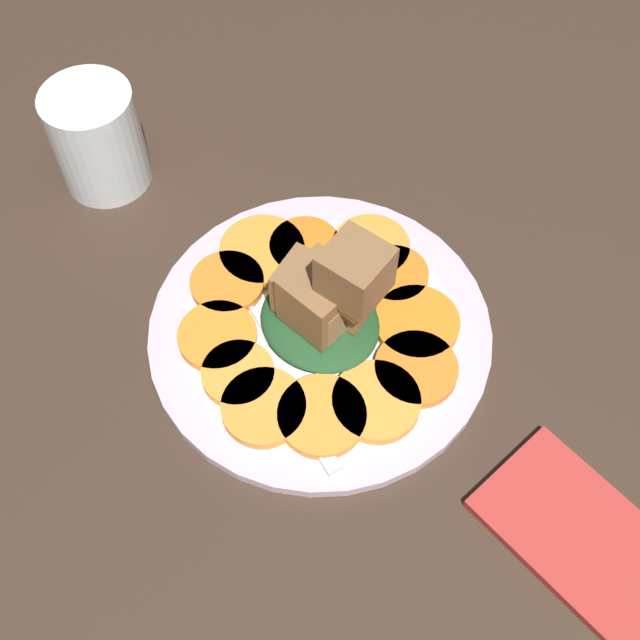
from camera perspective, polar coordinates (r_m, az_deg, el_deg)
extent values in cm
cube|color=#38281E|center=(63.12, 0.00, -1.49)|extent=(120.00, 120.00, 2.00)
cylinder|color=silver|center=(61.83, 0.00, -0.79)|extent=(26.36, 26.36, 1.00)
cylinder|color=white|center=(61.79, 0.00, -0.76)|extent=(21.08, 21.08, 1.00)
cylinder|color=orange|center=(57.72, -4.03, -6.21)|extent=(6.15, 6.15, 0.85)
cylinder|color=orange|center=(57.29, 0.13, -6.82)|extent=(6.39, 6.39, 0.85)
cylinder|color=orange|center=(57.92, 4.02, -5.80)|extent=(6.43, 6.43, 0.85)
cylinder|color=orange|center=(59.43, 6.85, -3.48)|extent=(6.18, 6.18, 0.85)
cylinder|color=orange|center=(61.45, 6.89, -0.21)|extent=(6.53, 6.53, 0.85)
cylinder|color=orange|center=(63.75, 5.32, 3.20)|extent=(5.38, 5.38, 0.85)
cylinder|color=orange|center=(65.23, 3.63, 5.17)|extent=(6.33, 6.33, 0.85)
cylinder|color=orange|center=(65.13, -1.06, 5.20)|extent=(5.79, 5.79, 0.85)
cylinder|color=orange|center=(65.05, -4.13, 4.92)|extent=(6.91, 6.91, 0.85)
cylinder|color=orange|center=(63.45, -6.61, 2.61)|extent=(5.84, 5.84, 0.85)
cylinder|color=orange|center=(60.88, -7.29, -1.16)|extent=(6.02, 6.02, 0.85)
cylinder|color=orange|center=(59.11, -5.85, -3.84)|extent=(5.41, 5.41, 0.85)
ellipsoid|color=#1E4723|center=(60.59, 0.00, -0.07)|extent=(9.52, 8.57, 1.72)
cube|color=brown|center=(57.92, -0.01, 1.59)|extent=(5.04, 5.04, 4.64)
cube|color=#9E754C|center=(58.36, 0.79, 1.02)|extent=(3.57, 3.57, 3.28)
cube|color=olive|center=(58.70, 1.85, 1.96)|extent=(4.84, 4.84, 3.81)
cube|color=brown|center=(58.78, -1.13, 2.22)|extent=(4.95, 4.95, 3.95)
cube|color=brown|center=(54.48, 2.51, 3.42)|extent=(4.87, 4.87, 4.14)
cube|color=brown|center=(55.22, 2.32, 2.81)|extent=(3.92, 3.92, 3.51)
cube|color=silver|center=(57.86, -1.69, -6.21)|extent=(11.21, 3.49, 0.40)
cube|color=silver|center=(60.62, -4.54, -1.52)|extent=(1.83, 2.55, 0.40)
cube|color=silver|center=(61.89, -6.58, 0.10)|extent=(4.39, 1.25, 0.40)
cube|color=silver|center=(62.00, -6.03, 0.36)|extent=(4.39, 1.25, 0.40)
cube|color=silver|center=(62.12, -5.48, 0.61)|extent=(4.39, 1.25, 0.40)
cube|color=silver|center=(62.24, -4.93, 0.87)|extent=(4.39, 1.25, 0.40)
cylinder|color=silver|center=(71.21, -15.55, 12.32)|extent=(7.56, 7.56, 9.22)
cube|color=#B2332D|center=(58.04, 18.22, -14.51)|extent=(13.94, 8.36, 0.80)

